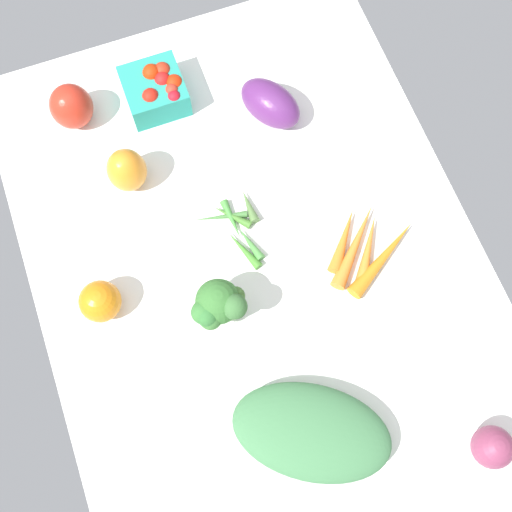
% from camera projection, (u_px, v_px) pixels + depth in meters
% --- Properties ---
extents(tablecloth, '(1.04, 0.76, 0.02)m').
position_uv_depth(tablecloth, '(256.00, 261.00, 1.14)').
color(tablecloth, white).
rests_on(tablecloth, ground).
extents(berry_basket, '(0.11, 0.11, 0.07)m').
position_uv_depth(berry_basket, '(156.00, 89.00, 1.19)').
color(berry_basket, teal).
rests_on(berry_basket, tablecloth).
extents(heirloom_tomato_orange, '(0.07, 0.07, 0.07)m').
position_uv_depth(heirloom_tomato_orange, '(100.00, 301.00, 1.07)').
color(heirloom_tomato_orange, orange).
rests_on(heirloom_tomato_orange, tablecloth).
extents(leafy_greens_clump, '(0.26, 0.29, 0.06)m').
position_uv_depth(leafy_greens_clump, '(312.00, 432.00, 1.00)').
color(leafy_greens_clump, '#407849').
rests_on(leafy_greens_clump, tablecloth).
extents(broccoli_head, '(0.08, 0.09, 0.10)m').
position_uv_depth(broccoli_head, '(218.00, 305.00, 1.03)').
color(broccoli_head, '#9BCE7A').
rests_on(broccoli_head, tablecloth).
extents(eggplant, '(0.14, 0.13, 0.07)m').
position_uv_depth(eggplant, '(270.00, 104.00, 1.18)').
color(eggplant, '#5C2768').
rests_on(eggplant, tablecloth).
extents(carrot_bunch, '(0.16, 0.18, 0.03)m').
position_uv_depth(carrot_bunch, '(365.00, 249.00, 1.12)').
color(carrot_bunch, orange).
rests_on(carrot_bunch, tablecloth).
extents(red_onion_center, '(0.07, 0.07, 0.07)m').
position_uv_depth(red_onion_center, '(493.00, 447.00, 0.99)').
color(red_onion_center, '#853754').
rests_on(red_onion_center, tablecloth).
extents(bell_pepper_orange, '(0.09, 0.09, 0.09)m').
position_uv_depth(bell_pepper_orange, '(127.00, 170.00, 1.13)').
color(bell_pepper_orange, orange).
rests_on(bell_pepper_orange, tablecloth).
extents(okra_pile, '(0.15, 0.11, 0.02)m').
position_uv_depth(okra_pile, '(239.00, 226.00, 1.14)').
color(okra_pile, '#41832C').
rests_on(okra_pile, tablecloth).
extents(bell_pepper_red, '(0.10, 0.10, 0.09)m').
position_uv_depth(bell_pepper_red, '(71.00, 106.00, 1.17)').
color(bell_pepper_red, red).
rests_on(bell_pepper_red, tablecloth).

